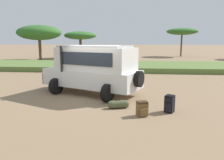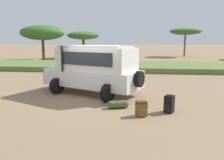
{
  "view_description": "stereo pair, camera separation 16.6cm",
  "coord_description": "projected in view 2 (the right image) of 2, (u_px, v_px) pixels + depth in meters",
  "views": [
    {
      "loc": [
        1.87,
        -9.96,
        2.64
      ],
      "look_at": [
        0.98,
        -0.8,
        1.0
      ],
      "focal_mm": 35.0,
      "sensor_mm": 36.0,
      "label": 1
    },
    {
      "loc": [
        2.04,
        -9.95,
        2.64
      ],
      "look_at": [
        0.98,
        -0.8,
        1.0
      ],
      "focal_mm": 35.0,
      "sensor_mm": 36.0,
      "label": 2
    }
  ],
  "objects": [
    {
      "name": "acacia_tree_centre_back",
      "position": [
        186.0,
        32.0,
        37.16
      ],
      "size": [
        5.27,
        5.27,
        4.87
      ],
      "color": "brown",
      "rests_on": "ground_plane"
    },
    {
      "name": "backpack_beside_front_wheel",
      "position": [
        169.0,
        104.0,
        8.15
      ],
      "size": [
        0.44,
        0.49,
        0.65
      ],
      "color": "black",
      "rests_on": "ground_plane"
    },
    {
      "name": "ground_plane",
      "position": [
        94.0,
        97.0,
        10.42
      ],
      "size": [
        320.0,
        320.0,
        0.0
      ],
      "primitive_type": "plane",
      "color": "#8C7051"
    },
    {
      "name": "backpack_cluster_center",
      "position": [
        141.0,
        109.0,
        7.76
      ],
      "size": [
        0.44,
        0.43,
        0.54
      ],
      "color": "brown",
      "rests_on": "ground_plane"
    },
    {
      "name": "acacia_tree_left_mid",
      "position": [
        83.0,
        36.0,
        34.09
      ],
      "size": [
        5.0,
        5.16,
        4.14
      ],
      "color": "brown",
      "rests_on": "ground_plane"
    },
    {
      "name": "grass_bank",
      "position": [
        116.0,
        66.0,
        21.63
      ],
      "size": [
        120.0,
        7.0,
        0.44
      ],
      "color": "#5B7538",
      "rests_on": "ground_plane"
    },
    {
      "name": "acacia_tree_far_left",
      "position": [
        42.0,
        33.0,
        30.89
      ],
      "size": [
        6.28,
        5.34,
        4.88
      ],
      "color": "brown",
      "rests_on": "ground_plane"
    },
    {
      "name": "safari_vehicle",
      "position": [
        94.0,
        68.0,
        10.95
      ],
      "size": [
        5.37,
        3.85,
        2.44
      ],
      "color": "silver",
      "rests_on": "ground_plane"
    },
    {
      "name": "duffel_bag_low_black_case",
      "position": [
        118.0,
        104.0,
        8.7
      ],
      "size": [
        0.87,
        0.47,
        0.42
      ],
      "color": "#4C5133",
      "rests_on": "ground_plane"
    }
  ]
}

